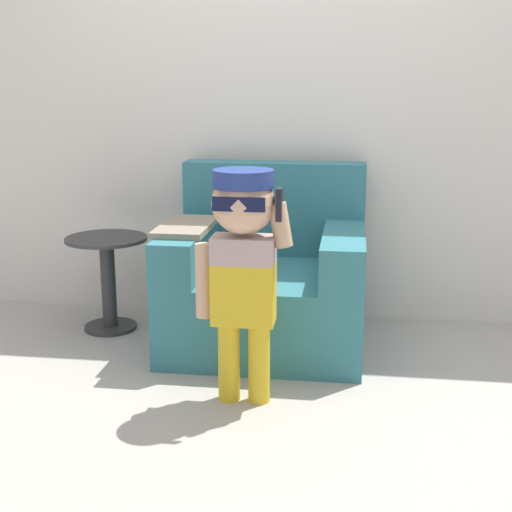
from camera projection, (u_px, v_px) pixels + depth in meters
name	position (u px, v px, depth m)	size (l,w,h in m)	color
ground_plane	(263.00, 352.00, 3.60)	(10.00, 10.00, 0.00)	#ADA89E
wall_back	(278.00, 87.00, 3.92)	(10.00, 0.05, 2.60)	silver
armchair	(267.00, 282.00, 3.69)	(1.01, 0.90, 0.91)	teal
person_child	(243.00, 250.00, 2.91)	(0.41, 0.30, 0.99)	gold
side_table	(108.00, 274.00, 3.87)	(0.44, 0.44, 0.52)	#333333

